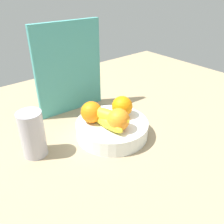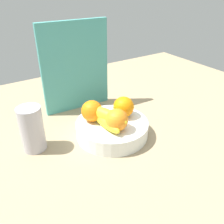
{
  "view_description": "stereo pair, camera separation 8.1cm",
  "coord_description": "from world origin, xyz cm",
  "px_view_note": "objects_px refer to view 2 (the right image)",
  "views": [
    {
      "loc": [
        -46.56,
        -54.13,
        49.78
      ],
      "look_at": [
        -1.51,
        0.62,
        9.45
      ],
      "focal_mm": 38.38,
      "sensor_mm": 36.0,
      "label": 1
    },
    {
      "loc": [
        -40.0,
        -58.93,
        49.78
      ],
      "look_at": [
        -1.51,
        0.62,
        9.45
      ],
      "focal_mm": 38.38,
      "sensor_mm": 36.0,
      "label": 2
    }
  ],
  "objects_px": {
    "thermos_tumbler": "(32,129)",
    "banana_bunch": "(105,118)",
    "fruit_bowl": "(112,128)",
    "orange_front_right": "(92,111)",
    "orange_front_left": "(124,107)",
    "orange_center": "(117,120)",
    "cutting_board": "(76,67)"
  },
  "relations": [
    {
      "from": "banana_bunch",
      "to": "thermos_tumbler",
      "type": "relative_size",
      "value": 1.15
    },
    {
      "from": "fruit_bowl",
      "to": "banana_bunch",
      "type": "xyz_separation_m",
      "value": [
        -0.03,
        -0.01,
        0.06
      ]
    },
    {
      "from": "orange_front_left",
      "to": "banana_bunch",
      "type": "relative_size",
      "value": 0.43
    },
    {
      "from": "orange_front_left",
      "to": "banana_bunch",
      "type": "xyz_separation_m",
      "value": [
        -0.09,
        -0.02,
        -0.01
      ]
    },
    {
      "from": "cutting_board",
      "to": "thermos_tumbler",
      "type": "bearing_deg",
      "value": -140.61
    },
    {
      "from": "fruit_bowl",
      "to": "thermos_tumbler",
      "type": "distance_m",
      "value": 0.27
    },
    {
      "from": "orange_front_right",
      "to": "orange_center",
      "type": "distance_m",
      "value": 0.1
    },
    {
      "from": "orange_front_right",
      "to": "orange_center",
      "type": "height_order",
      "value": "same"
    },
    {
      "from": "banana_bunch",
      "to": "thermos_tumbler",
      "type": "bearing_deg",
      "value": 160.01
    },
    {
      "from": "fruit_bowl",
      "to": "banana_bunch",
      "type": "distance_m",
      "value": 0.07
    },
    {
      "from": "orange_front_right",
      "to": "fruit_bowl",
      "type": "bearing_deg",
      "value": -42.57
    },
    {
      "from": "orange_front_right",
      "to": "banana_bunch",
      "type": "distance_m",
      "value": 0.06
    },
    {
      "from": "orange_front_right",
      "to": "orange_front_left",
      "type": "bearing_deg",
      "value": -17.97
    },
    {
      "from": "fruit_bowl",
      "to": "orange_center",
      "type": "height_order",
      "value": "orange_center"
    },
    {
      "from": "banana_bunch",
      "to": "cutting_board",
      "type": "relative_size",
      "value": 0.48
    },
    {
      "from": "fruit_bowl",
      "to": "orange_front_left",
      "type": "relative_size",
      "value": 3.39
    },
    {
      "from": "orange_front_right",
      "to": "orange_center",
      "type": "bearing_deg",
      "value": -67.95
    },
    {
      "from": "orange_front_left",
      "to": "orange_center",
      "type": "bearing_deg",
      "value": -139.07
    },
    {
      "from": "orange_center",
      "to": "banana_bunch",
      "type": "relative_size",
      "value": 0.43
    },
    {
      "from": "orange_center",
      "to": "cutting_board",
      "type": "relative_size",
      "value": 0.21
    },
    {
      "from": "orange_center",
      "to": "banana_bunch",
      "type": "distance_m",
      "value": 0.05
    },
    {
      "from": "orange_front_left",
      "to": "cutting_board",
      "type": "xyz_separation_m",
      "value": [
        -0.06,
        0.25,
        0.09
      ]
    },
    {
      "from": "orange_front_right",
      "to": "cutting_board",
      "type": "relative_size",
      "value": 0.21
    },
    {
      "from": "orange_front_right",
      "to": "cutting_board",
      "type": "bearing_deg",
      "value": 77.99
    },
    {
      "from": "thermos_tumbler",
      "to": "orange_front_left",
      "type": "bearing_deg",
      "value": -11.25
    },
    {
      "from": "orange_front_right",
      "to": "thermos_tumbler",
      "type": "distance_m",
      "value": 0.21
    },
    {
      "from": "thermos_tumbler",
      "to": "banana_bunch",
      "type": "bearing_deg",
      "value": -19.99
    },
    {
      "from": "fruit_bowl",
      "to": "banana_bunch",
      "type": "height_order",
      "value": "banana_bunch"
    },
    {
      "from": "fruit_bowl",
      "to": "orange_front_right",
      "type": "xyz_separation_m",
      "value": [
        -0.05,
        0.05,
        0.06
      ]
    },
    {
      "from": "orange_center",
      "to": "cutting_board",
      "type": "xyz_separation_m",
      "value": [
        0.01,
        0.31,
        0.09
      ]
    },
    {
      "from": "banana_bunch",
      "to": "thermos_tumbler",
      "type": "height_order",
      "value": "thermos_tumbler"
    },
    {
      "from": "fruit_bowl",
      "to": "orange_front_left",
      "type": "xyz_separation_m",
      "value": [
        0.06,
        0.01,
        0.06
      ]
    }
  ]
}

